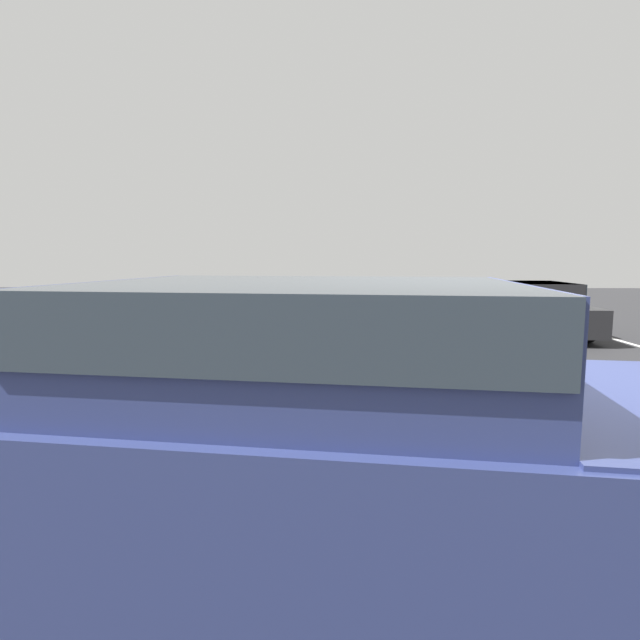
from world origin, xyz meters
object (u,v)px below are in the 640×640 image
object	(u,v)px
parked_sedan_a	(96,307)
parked_sedan_b	(206,307)
wheel_stop_curb	(315,317)
parked_sedan_e	(534,306)
parked_sedan_c	(313,308)
pickup_truck	(363,445)
parked_sedan_d	(429,307)

from	to	relation	value
parked_sedan_a	parked_sedan_b	bearing A→B (deg)	90.62
parked_sedan_b	wheel_stop_curb	world-z (taller)	parked_sedan_b
parked_sedan_e	parked_sedan_b	bearing A→B (deg)	-87.85
parked_sedan_b	parked_sedan_c	distance (m)	2.85
parked_sedan_e	parked_sedan_a	bearing A→B (deg)	-87.33
parked_sedan_b	pickup_truck	bearing A→B (deg)	15.32
parked_sedan_a	parked_sedan_c	distance (m)	5.74
pickup_truck	wheel_stop_curb	world-z (taller)	pickup_truck
parked_sedan_d	parked_sedan_e	world-z (taller)	parked_sedan_e
parked_sedan_b	parked_sedan_c	xyz separation A→B (m)	(2.84, -0.10, -0.00)
parked_sedan_c	pickup_truck	bearing A→B (deg)	2.91
pickup_truck	parked_sedan_d	world-z (taller)	pickup_truck
parked_sedan_b	parked_sedan_e	world-z (taller)	parked_sedan_e
parked_sedan_c	wheel_stop_curb	world-z (taller)	parked_sedan_c
parked_sedan_a	parked_sedan_b	xyz separation A→B (m)	(2.89, 0.03, -0.00)
parked_sedan_a	parked_sedan_b	distance (m)	2.89
parked_sedan_d	parked_sedan_b	bearing A→B (deg)	-91.53
parked_sedan_b	parked_sedan_d	bearing A→B (deg)	83.66
parked_sedan_c	parked_sedan_a	bearing A→B (deg)	-91.54
parked_sedan_a	parked_sedan_e	bearing A→B (deg)	89.09
parked_sedan_a	parked_sedan_e	distance (m)	11.35
pickup_truck	wheel_stop_curb	xyz separation A→B (m)	(-0.72, 12.89, -0.81)
parked_sedan_d	parked_sedan_c	bearing A→B (deg)	-92.43
parked_sedan_e	wheel_stop_curb	size ratio (longest dim) A/B	2.55
pickup_truck	parked_sedan_e	world-z (taller)	pickup_truck
parked_sedan_d	pickup_truck	bearing A→B (deg)	-11.28
pickup_truck	parked_sedan_a	xyz separation A→B (m)	(-6.42, 10.34, -0.26)
parked_sedan_e	parked_sedan_d	bearing A→B (deg)	-84.76
pickup_truck	parked_sedan_c	distance (m)	10.30
pickup_truck	wheel_stop_curb	distance (m)	12.94
parked_sedan_e	pickup_truck	bearing A→B (deg)	-22.32
parked_sedan_c	parked_sedan_d	world-z (taller)	parked_sedan_d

